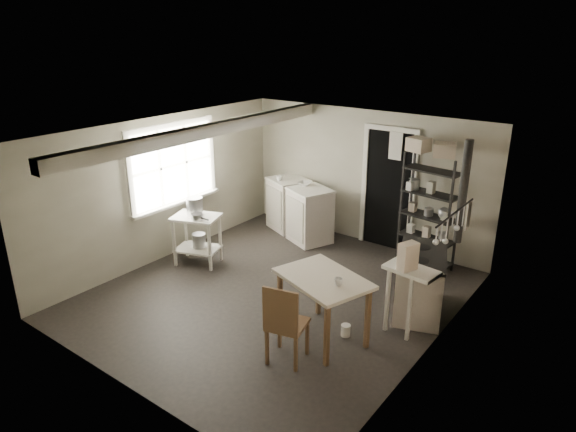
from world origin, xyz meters
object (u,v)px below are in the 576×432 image
Objects in this scene: base_cabinets at (299,210)px; flour_sack at (420,253)px; prep_table at (197,240)px; chair at (287,322)px; stockpot at (195,206)px; stove at (420,281)px; work_table at (322,310)px; shelf_rack at (429,209)px.

base_cabinets is 3.35× the size of flour_sack.
chair is at bearing -23.84° from prep_table.
prep_table is 0.55× the size of base_cabinets.
base_cabinets is at bearing 109.90° from chair.
chair is at bearing -24.23° from stockpot.
stockpot is at bearing 142.00° from chair.
stove is 1.47m from work_table.
base_cabinets is 1.47× the size of chair.
base_cabinets is at bearing 70.93° from stockpot.
shelf_rack reaches higher than stockpot.
stockpot is 0.26× the size of stove.
flour_sack is at bearing 71.82° from chair.
work_table is (2.16, -2.52, -0.08)m from base_cabinets.
prep_table is 0.81× the size of chair.
stockpot is 3.60m from stove.
chair is at bearing -97.11° from work_table.
stove is (0.49, -1.35, -0.51)m from shelf_rack.
shelf_rack is at bearing 33.79° from stockpot.
stockpot is at bearing -147.38° from flour_sack.
stockpot is at bearing 171.05° from stove.
prep_table reaches higher than flour_sack.
work_table is at bearing -86.84° from shelf_rack.
shelf_rack is 1.83× the size of chair.
stockpot reaches higher than prep_table.
stove is at bearing 62.07° from work_table.
flour_sack is at bearing 32.62° from stockpot.
flour_sack is (2.32, 0.01, -0.22)m from base_cabinets.
shelf_rack is (2.94, 2.07, 0.55)m from prep_table.
stockpot is 0.19× the size of base_cabinets.
stockpot is 2.93m from work_table.
flour_sack is (-0.03, -0.11, -0.71)m from shelf_rack.
shelf_rack reaches higher than flour_sack.
shelf_rack is 3.29m from chair.
prep_table is 3.50m from stove.
chair reaches higher than base_cabinets.
stove is at bearing 10.81° from stockpot.
work_table is (-0.69, -1.30, -0.06)m from stove.
flour_sack is (-0.52, 1.24, -0.20)m from stove.
shelf_rack is at bearing 85.64° from work_table.
stove is at bearing 54.35° from chair.
prep_table is at bearing 168.15° from work_table.
chair reaches higher than stove.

